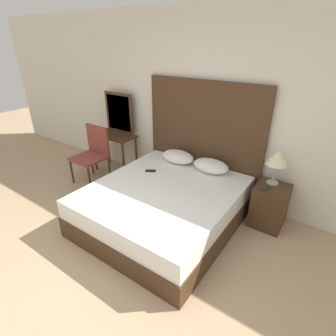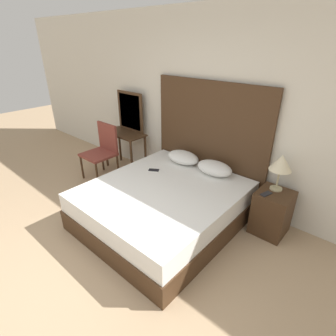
# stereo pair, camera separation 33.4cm
# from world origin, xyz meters

# --- Properties ---
(ground_plane) EXTENTS (16.00, 16.00, 0.00)m
(ground_plane) POSITION_xyz_m (0.00, 0.00, 0.00)
(ground_plane) COLOR tan
(wall_back) EXTENTS (10.00, 0.06, 2.70)m
(wall_back) POSITION_xyz_m (0.00, 2.61, 1.35)
(wall_back) COLOR silver
(wall_back) RESTS_ON ground_plane
(bed) EXTENTS (1.79, 1.98, 0.53)m
(bed) POSITION_xyz_m (0.01, 1.52, 0.26)
(bed) COLOR #422B19
(bed) RESTS_ON ground_plane
(headboard) EXTENTS (1.88, 0.05, 1.76)m
(headboard) POSITION_xyz_m (0.01, 2.54, 0.88)
(headboard) COLOR #422B19
(headboard) RESTS_ON ground_plane
(pillow_left) EXTENTS (0.53, 0.34, 0.18)m
(pillow_left) POSITION_xyz_m (-0.27, 2.30, 0.63)
(pillow_left) COLOR white
(pillow_left) RESTS_ON bed
(pillow_right) EXTENTS (0.53, 0.34, 0.18)m
(pillow_right) POSITION_xyz_m (0.30, 2.30, 0.63)
(pillow_right) COLOR white
(pillow_right) RESTS_ON bed
(phone_on_bed) EXTENTS (0.16, 0.14, 0.01)m
(phone_on_bed) POSITION_xyz_m (-0.43, 1.81, 0.54)
(phone_on_bed) COLOR black
(phone_on_bed) RESTS_ON bed
(nightstand) EXTENTS (0.41, 0.43, 0.58)m
(nightstand) POSITION_xyz_m (1.18, 2.29, 0.29)
(nightstand) COLOR #422B19
(nightstand) RESTS_ON ground_plane
(table_lamp) EXTENTS (0.26, 0.26, 0.47)m
(table_lamp) POSITION_xyz_m (1.15, 2.37, 0.94)
(table_lamp) COLOR tan
(table_lamp) RESTS_ON nightstand
(phone_on_nightstand) EXTENTS (0.11, 0.16, 0.01)m
(phone_on_nightstand) POSITION_xyz_m (1.10, 2.18, 0.59)
(phone_on_nightstand) COLOR #232328
(phone_on_nightstand) RESTS_ON nightstand
(vanity_desk) EXTENTS (0.82, 0.42, 0.72)m
(vanity_desk) POSITION_xyz_m (-1.64, 2.28, 0.57)
(vanity_desk) COLOR #422B19
(vanity_desk) RESTS_ON ground_plane
(vanity_mirror) EXTENTS (0.63, 0.03, 0.71)m
(vanity_mirror) POSITION_xyz_m (-1.64, 2.46, 1.08)
(vanity_mirror) COLOR #422B19
(vanity_mirror) RESTS_ON vanity_desk
(chair) EXTENTS (0.52, 0.50, 0.96)m
(chair) POSITION_xyz_m (-1.69, 1.82, 0.54)
(chair) COLOR brown
(chair) RESTS_ON ground_plane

